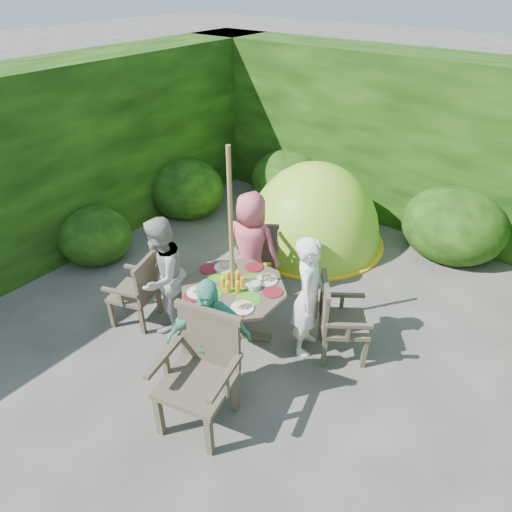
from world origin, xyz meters
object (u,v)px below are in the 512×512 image
Objects in this scene: child_right at (309,297)px; garden_chair_right at (337,318)px; dome_tent at (312,241)px; child_back at (251,247)px; child_front at (209,339)px; parasol_pole at (232,252)px; patio_table at (234,295)px; child_left at (162,276)px; garden_chair_back at (258,250)px; garden_chair_left at (138,289)px; garden_chair_front at (201,370)px.

garden_chair_right is at bearing -88.67° from child_right.
dome_tent is at bearing 9.75° from child_right.
child_front is at bearing 99.91° from child_back.
child_back is (-0.33, 0.73, -0.41)m from parasol_pole.
child_right is at bearing 76.01° from garden_chair_right.
parasol_pole is at bearing -143.16° from patio_table.
child_left is at bearing -155.96° from parasol_pole.
parasol_pole is 2.50× the size of garden_chair_right.
garden_chair_left is at bearing 33.15° from garden_chair_back.
parasol_pole is at bearing 77.61° from garden_chair_back.
dome_tent is at bearing 99.57° from parasol_pole.
patio_table is 1.16× the size of child_front.
parasol_pole is 1.68× the size of child_front.
garden_chair_back is 0.34× the size of dome_tent.
child_back reaches higher than child_front.
dome_tent is (-0.06, 1.56, -0.69)m from child_back.
patio_table is 1.11m from garden_chair_back.
garden_chair_back is at bearing 113.24° from parasol_pole.
garden_chair_back is (-1.45, 0.58, -0.01)m from garden_chair_right.
garden_chair_left is 0.34× the size of dome_tent.
child_right is 1.13m from child_back.
garden_chair_left is 0.98× the size of garden_chair_back.
patio_table is at bearing 77.81° from garden_chair_back.
garden_chair_front is 1.34m from child_right.
patio_table is at bearing -98.96° from dome_tent.
garden_chair_back reaches higher than garden_chair_left.
patio_table is 0.81m from child_right.
garden_chair_right is 0.37m from child_right.
dome_tent is at bearing -101.91° from child_back.
child_left reaches higher than garden_chair_back.
parasol_pole is at bearing 94.79° from garden_chair_left.
patio_table is at bearing 73.14° from child_front.
garden_chair_left is 0.61× the size of child_back.
child_back reaches higher than garden_chair_front.
garden_chair_right is 2.21m from garden_chair_left.
child_back reaches higher than child_left.
garden_chair_left is at bearing 146.75° from garden_chair_front.
dome_tent reaches higher than garden_chair_front.
dome_tent is (-0.71, 3.02, -0.66)m from child_front.
child_front is (-0.40, -1.06, -0.03)m from child_right.
child_front is (0.65, -1.46, -0.03)m from child_back.
child_front is at bearing 114.29° from garden_chair_right.
child_left is 0.54× the size of dome_tent.
garden_chair_left is 0.38m from child_left.
garden_chair_left is (-2.02, -0.89, -0.02)m from garden_chair_right.
garden_chair_front is 0.77× the size of child_back.
garden_chair_front is (1.47, -0.53, 0.12)m from garden_chair_left.
child_front is (0.76, -1.75, 0.19)m from garden_chair_back.
garden_chair_right is 0.35× the size of dome_tent.
parasol_pole is at bearing 73.42° from child_front.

